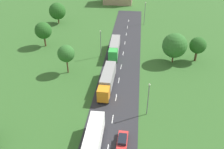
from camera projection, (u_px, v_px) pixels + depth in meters
name	position (u px, v px, depth m)	size (l,w,h in m)	color
road	(112.00, 121.00, 46.28)	(10.00, 140.00, 0.06)	#2B2B30
lane_marking_centre	(110.00, 133.00, 43.48)	(0.16, 122.86, 0.01)	white
truck_lead	(92.00, 146.00, 38.17)	(2.65, 13.66, 3.74)	yellow
truck_second	(107.00, 80.00, 54.73)	(2.82, 12.62, 3.64)	orange
truck_third	(114.00, 47.00, 69.29)	(2.74, 12.40, 3.54)	green
car_third	(122.00, 140.00, 41.05)	(1.86, 4.26, 1.46)	red
lamppost_second	(148.00, 98.00, 45.79)	(0.36, 0.36, 7.31)	slate
lamppost_third	(101.00, 42.00, 66.63)	(0.36, 0.36, 7.88)	slate
lamppost_fourth	(145.00, 12.00, 88.63)	(0.36, 0.36, 8.48)	slate
tree_oak	(66.00, 54.00, 58.70)	(4.25, 4.25, 7.52)	#513823
tree_birch	(57.00, 11.00, 89.69)	(6.18, 6.18, 7.84)	#513823
tree_pine	(175.00, 45.00, 63.69)	(6.59, 6.59, 8.24)	#513823
tree_elm	(198.00, 45.00, 64.43)	(4.47, 4.47, 6.90)	#513823
tree_ash	(43.00, 30.00, 72.22)	(5.07, 5.07, 7.68)	#513823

